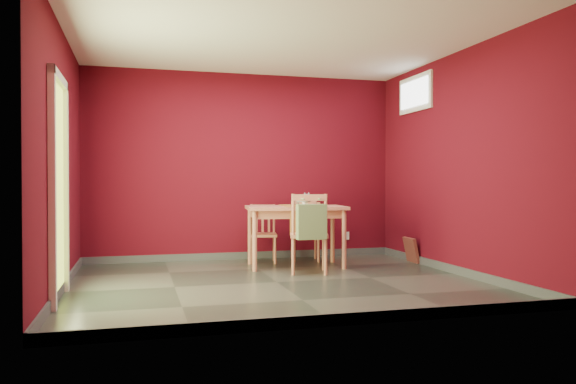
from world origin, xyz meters
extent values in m
plane|color=#2D342D|center=(0.00, 0.00, 0.00)|extent=(4.50, 4.50, 0.00)
plane|color=#4D0813|center=(0.00, 2.00, 1.35)|extent=(4.50, 0.00, 4.50)
plane|color=#4D0813|center=(0.00, -2.00, 1.35)|extent=(4.50, 0.00, 4.50)
plane|color=#4D0813|center=(-2.25, 0.00, 1.35)|extent=(0.00, 4.00, 4.00)
plane|color=#4D0813|center=(2.25, 0.00, 1.35)|extent=(0.00, 4.00, 4.00)
plane|color=white|center=(0.00, 0.00, 2.70)|extent=(4.50, 4.50, 0.00)
cube|color=#3F4244|center=(0.00, 1.99, 0.05)|extent=(4.50, 0.02, 0.10)
cube|color=#3F4244|center=(0.00, -1.99, 0.05)|extent=(4.50, 0.02, 0.10)
cube|color=#3F4244|center=(-2.24, 0.00, 0.05)|extent=(0.03, 4.00, 0.10)
cube|color=#3F4244|center=(2.24, 0.00, 0.05)|extent=(0.03, 4.00, 0.10)
cube|color=#B7D838|center=(-2.24, -0.40, 1.02)|extent=(0.02, 0.85, 2.05)
cube|color=white|center=(-2.21, -0.86, 1.06)|extent=(0.06, 0.08, 2.13)
cube|color=white|center=(-2.21, 0.06, 1.06)|extent=(0.06, 0.08, 2.13)
cube|color=white|center=(-2.21, -0.40, 2.09)|extent=(0.06, 1.01, 0.08)
cube|color=white|center=(2.23, 1.00, 2.35)|extent=(0.03, 0.90, 0.50)
cube|color=white|center=(2.21, 1.00, 2.35)|extent=(0.02, 0.76, 0.36)
cube|color=silver|center=(1.60, 1.99, 0.30)|extent=(0.08, 0.02, 0.12)
cube|color=#C9765D|center=(0.52, 1.07, 0.78)|extent=(1.36, 0.88, 0.04)
cube|color=#C9765D|center=(0.52, 1.07, 0.71)|extent=(1.21, 0.74, 0.11)
cylinder|color=#C9765D|center=(-0.08, 0.82, 0.38)|extent=(0.06, 0.06, 0.76)
cylinder|color=#C9765D|center=(-0.02, 1.44, 0.38)|extent=(0.06, 0.06, 0.76)
cylinder|color=#C9765D|center=(1.07, 0.70, 0.38)|extent=(0.06, 0.06, 0.76)
cylinder|color=#C9765D|center=(1.13, 1.32, 0.38)|extent=(0.06, 0.06, 0.76)
cube|color=#9E5F28|center=(0.52, 1.07, 0.81)|extent=(0.42, 0.75, 0.01)
cube|color=#9E5F28|center=(0.52, 0.70, 0.62)|extent=(0.35, 0.04, 0.36)
cube|color=#C9765D|center=(0.19, 1.56, 0.38)|extent=(0.44, 0.44, 0.04)
cylinder|color=#C9765D|center=(0.00, 1.43, 0.18)|extent=(0.03, 0.03, 0.37)
cylinder|color=#C9765D|center=(0.06, 1.74, 0.18)|extent=(0.03, 0.03, 0.37)
cylinder|color=#C9765D|center=(0.32, 1.37, 0.18)|extent=(0.03, 0.03, 0.37)
cylinder|color=#C9765D|center=(0.38, 1.68, 0.18)|extent=(0.03, 0.03, 0.37)
cylinder|color=#C9765D|center=(0.06, 1.74, 0.60)|extent=(0.03, 0.03, 0.40)
cylinder|color=#C9765D|center=(0.38, 1.68, 0.60)|extent=(0.03, 0.03, 0.40)
cube|color=#C9765D|center=(0.22, 1.71, 0.77)|extent=(0.34, 0.09, 0.06)
cube|color=#C9765D|center=(0.13, 1.73, 0.57)|extent=(0.03, 0.02, 0.31)
cube|color=#C9765D|center=(0.22, 1.71, 0.57)|extent=(0.03, 0.02, 0.31)
cube|color=#C9765D|center=(0.31, 1.70, 0.57)|extent=(0.03, 0.02, 0.31)
cube|color=#C9765D|center=(0.81, 1.59, 0.41)|extent=(0.46, 0.46, 0.04)
cylinder|color=#C9765D|center=(0.61, 1.45, 0.19)|extent=(0.03, 0.03, 0.39)
cylinder|color=#C9765D|center=(0.68, 1.79, 0.19)|extent=(0.03, 0.03, 0.39)
cylinder|color=#C9765D|center=(0.95, 1.39, 0.19)|extent=(0.03, 0.03, 0.39)
cylinder|color=#C9765D|center=(1.01, 1.73, 0.19)|extent=(0.03, 0.03, 0.39)
cylinder|color=#C9765D|center=(0.68, 1.79, 0.64)|extent=(0.03, 0.03, 0.43)
cylinder|color=#C9765D|center=(1.01, 1.73, 0.64)|extent=(0.03, 0.03, 0.43)
cube|color=#C9765D|center=(0.84, 1.76, 0.81)|extent=(0.36, 0.10, 0.07)
cube|color=#C9765D|center=(0.75, 1.78, 0.60)|extent=(0.04, 0.02, 0.33)
cube|color=#C9765D|center=(0.84, 1.76, 0.60)|extent=(0.04, 0.02, 0.33)
cube|color=#C9765D|center=(0.94, 1.74, 0.60)|extent=(0.04, 0.02, 0.33)
cube|color=#C9765D|center=(0.54, 0.54, 0.47)|extent=(0.56, 0.56, 0.04)
cylinder|color=#C9765D|center=(0.78, 0.68, 0.22)|extent=(0.04, 0.04, 0.45)
cylinder|color=#C9765D|center=(0.68, 0.30, 0.22)|extent=(0.04, 0.04, 0.45)
cylinder|color=#C9765D|center=(0.41, 0.78, 0.22)|extent=(0.04, 0.04, 0.45)
cylinder|color=#C9765D|center=(0.30, 0.41, 0.22)|extent=(0.04, 0.04, 0.45)
cylinder|color=#C9765D|center=(0.68, 0.30, 0.73)|extent=(0.04, 0.04, 0.49)
cylinder|color=#C9765D|center=(0.30, 0.41, 0.73)|extent=(0.04, 0.04, 0.49)
cube|color=#C9765D|center=(0.49, 0.35, 0.93)|extent=(0.41, 0.15, 0.08)
cube|color=#C9765D|center=(0.60, 0.33, 0.69)|extent=(0.04, 0.03, 0.38)
cube|color=#C9765D|center=(0.49, 0.35, 0.69)|extent=(0.04, 0.03, 0.38)
cube|color=#C9765D|center=(0.39, 0.38, 0.69)|extent=(0.04, 0.03, 0.38)
cube|color=#6D8756|center=(0.49, 0.27, 0.65)|extent=(0.35, 0.11, 0.42)
cylinder|color=#6D8756|center=(0.39, 0.33, 0.92)|extent=(0.02, 0.18, 0.02)
cylinder|color=#6D8756|center=(0.59, 0.33, 0.92)|extent=(0.02, 0.18, 0.02)
cube|color=brown|center=(2.19, 1.02, 0.17)|extent=(0.13, 0.35, 0.35)
cube|color=black|center=(2.19, 1.02, 0.17)|extent=(0.09, 0.25, 0.24)
camera|label=1|loc=(-1.52, -6.06, 1.11)|focal=35.00mm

